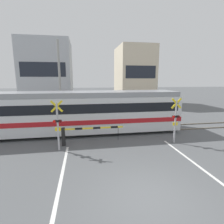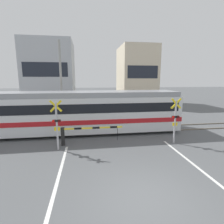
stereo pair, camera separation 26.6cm
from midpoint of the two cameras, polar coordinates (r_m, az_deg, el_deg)
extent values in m
plane|color=#56595B|center=(6.77, 10.84, -25.90)|extent=(160.00, 160.00, 0.00)
cube|color=#6B6051|center=(13.22, -0.41, -6.85)|extent=(50.00, 0.10, 0.08)
cube|color=#6B6051|center=(14.58, -1.32, -5.18)|extent=(50.00, 0.10, 0.08)
cube|color=white|center=(7.01, -18.56, -24.83)|extent=(0.14, 9.17, 0.01)
cube|color=white|center=(8.63, 30.27, -18.60)|extent=(0.14, 9.17, 0.01)
cube|color=silver|center=(13.41, -12.08, -0.44)|extent=(15.35, 3.00, 2.52)
cube|color=gray|center=(13.22, -12.32, 5.70)|extent=(15.20, 2.64, 0.36)
cube|color=red|center=(13.49, -12.02, -2.02)|extent=(15.37, 3.06, 0.32)
cube|color=black|center=(13.32, -12.17, 1.96)|extent=(14.74, 3.04, 0.64)
cylinder|color=black|center=(14.03, -31.93, -6.02)|extent=(0.76, 0.12, 0.76)
cylinder|color=black|center=(15.32, -29.93, -4.53)|extent=(0.76, 0.12, 0.76)
cylinder|color=black|center=(13.61, 8.50, -4.96)|extent=(0.76, 0.12, 0.76)
cylinder|color=black|center=(14.94, 6.80, -3.51)|extent=(0.76, 0.12, 0.76)
cube|color=black|center=(11.17, -16.24, -7.79)|extent=(0.20, 0.20, 1.13)
cube|color=yellow|center=(10.96, -6.68, -5.22)|extent=(3.70, 0.09, 0.09)
cube|color=black|center=(10.96, -11.54, -5.38)|extent=(0.44, 0.10, 0.10)
cube|color=black|center=(10.97, -5.71, -5.19)|extent=(0.44, 0.10, 0.10)
cube|color=black|center=(11.10, 0.04, -4.95)|extent=(0.44, 0.10, 0.10)
cylinder|color=black|center=(11.27, 1.34, -7.16)|extent=(0.02, 0.02, 0.82)
cube|color=black|center=(16.99, 9.06, -1.20)|extent=(0.20, 0.20, 1.13)
cube|color=yellow|center=(16.40, 2.97, 0.15)|extent=(3.70, 0.09, 0.09)
cube|color=black|center=(16.63, 6.09, 0.25)|extent=(0.44, 0.10, 0.10)
cube|color=black|center=(16.36, 2.34, 0.13)|extent=(0.44, 0.10, 0.10)
cube|color=black|center=(16.17, -1.51, 0.01)|extent=(0.44, 0.10, 0.10)
cylinder|color=black|center=(16.23, -2.41, -1.62)|extent=(0.02, 0.02, 0.82)
cylinder|color=#B2B2B7|center=(10.35, -17.97, -4.60)|extent=(0.11, 0.11, 2.77)
cube|color=yellow|center=(10.11, -18.35, 1.77)|extent=(0.68, 0.04, 0.68)
cube|color=yellow|center=(10.11, -18.35, 1.77)|extent=(0.68, 0.04, 0.68)
cube|color=black|center=(10.27, -18.08, -2.81)|extent=(0.44, 0.12, 0.12)
cylinder|color=red|center=(10.22, -19.08, -2.93)|extent=(0.15, 0.03, 0.15)
cylinder|color=#4C0C0C|center=(10.17, -17.19, -2.89)|extent=(0.15, 0.03, 0.15)
cube|color=yellow|center=(10.36, -17.94, -5.37)|extent=(0.32, 0.03, 0.20)
cylinder|color=#B2B2B7|center=(11.66, 19.33, -2.99)|extent=(0.11, 0.11, 2.77)
cube|color=yellow|center=(11.46, 19.68, 2.68)|extent=(0.68, 0.04, 0.68)
cube|color=yellow|center=(11.46, 19.68, 2.68)|extent=(0.68, 0.04, 0.68)
cube|color=black|center=(11.59, 19.43, -1.39)|extent=(0.44, 0.12, 0.12)
cylinder|color=red|center=(11.45, 18.86, -1.51)|extent=(0.15, 0.03, 0.15)
cylinder|color=#4C0C0C|center=(11.61, 20.34, -1.43)|extent=(0.15, 0.03, 0.15)
cube|color=yellow|center=(11.68, 19.33, -3.68)|extent=(0.32, 0.03, 0.20)
cylinder|color=brown|center=(20.08, -6.21, 0.27)|extent=(0.13, 0.13, 0.84)
cylinder|color=brown|center=(20.09, -5.81, 0.28)|extent=(0.13, 0.13, 0.84)
cube|color=navy|center=(19.96, -6.05, 2.40)|extent=(0.38, 0.22, 0.66)
sphere|color=tan|center=(19.91, -6.08, 3.68)|extent=(0.23, 0.23, 0.23)
cube|color=#B2B7BC|center=(29.19, -20.39, 11.60)|extent=(7.04, 6.88, 9.66)
cube|color=#1E232D|center=(25.82, -21.88, 12.78)|extent=(5.92, 0.03, 1.93)
cube|color=beige|center=(29.94, 6.93, 11.70)|extent=(5.48, 6.88, 9.21)
cube|color=#1E232D|center=(26.67, 9.11, 12.78)|extent=(4.60, 0.03, 1.84)
cylinder|color=gray|center=(18.38, -17.09, 9.76)|extent=(0.22, 0.22, 7.75)
camera|label=1|loc=(0.13, -90.58, -0.11)|focal=28.00mm
camera|label=2|loc=(0.13, 89.42, 0.11)|focal=28.00mm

